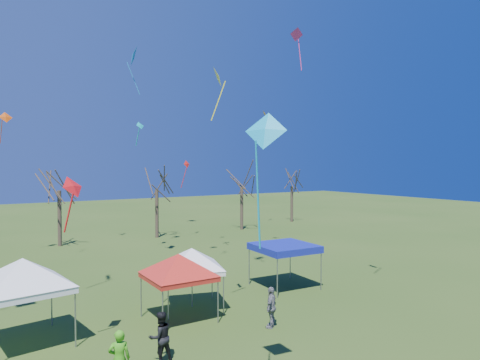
{
  "coord_description": "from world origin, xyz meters",
  "views": [
    {
      "loc": [
        -8.46,
        -13.62,
        6.75
      ],
      "look_at": [
        1.97,
        3.0,
        6.06
      ],
      "focal_mm": 32.0,
      "sensor_mm": 36.0,
      "label": 1
    }
  ],
  "objects_px": {
    "tent_white_mid": "(192,252)",
    "tree_4": "(242,172)",
    "person_green": "(119,359)",
    "tree_3": "(157,172)",
    "tree_5": "(292,174)",
    "person_dark": "(160,337)",
    "person_grey": "(271,307)",
    "tree_2": "(59,171)",
    "tent_white_west": "(23,264)",
    "tent_blue": "(284,248)",
    "tent_red": "(179,258)"
  },
  "relations": [
    {
      "from": "tent_white_mid",
      "to": "tree_4",
      "type": "bearing_deg",
      "value": 52.24
    },
    {
      "from": "person_green",
      "to": "tree_3",
      "type": "bearing_deg",
      "value": -96.4
    },
    {
      "from": "tree_5",
      "to": "person_dark",
      "type": "height_order",
      "value": "tree_5"
    },
    {
      "from": "tree_3",
      "to": "tree_5",
      "type": "bearing_deg",
      "value": 6.52
    },
    {
      "from": "tent_white_mid",
      "to": "person_grey",
      "type": "relative_size",
      "value": 2.1
    },
    {
      "from": "tree_3",
      "to": "person_green",
      "type": "bearing_deg",
      "value": -113.44
    },
    {
      "from": "tree_3",
      "to": "person_grey",
      "type": "height_order",
      "value": "tree_3"
    },
    {
      "from": "tree_2",
      "to": "tent_white_west",
      "type": "bearing_deg",
      "value": -102.66
    },
    {
      "from": "tree_3",
      "to": "tent_blue",
      "type": "relative_size",
      "value": 2.47
    },
    {
      "from": "tree_4",
      "to": "person_grey",
      "type": "bearing_deg",
      "value": -119.72
    },
    {
      "from": "person_dark",
      "to": "person_green",
      "type": "relative_size",
      "value": 0.96
    },
    {
      "from": "tent_white_mid",
      "to": "tree_3",
      "type": "bearing_deg",
      "value": 73.42
    },
    {
      "from": "tree_2",
      "to": "person_green",
      "type": "relative_size",
      "value": 4.55
    },
    {
      "from": "tree_3",
      "to": "tent_white_mid",
      "type": "height_order",
      "value": "tree_3"
    },
    {
      "from": "tree_5",
      "to": "tree_4",
      "type": "bearing_deg",
      "value": -166.15
    },
    {
      "from": "tree_4",
      "to": "person_green",
      "type": "height_order",
      "value": "tree_4"
    },
    {
      "from": "tree_4",
      "to": "tree_5",
      "type": "xyz_separation_m",
      "value": [
        8.37,
        2.06,
        -0.33
      ]
    },
    {
      "from": "tent_blue",
      "to": "person_green",
      "type": "xyz_separation_m",
      "value": [
        -10.83,
        -5.82,
        -1.3
      ]
    },
    {
      "from": "tent_white_west",
      "to": "person_grey",
      "type": "bearing_deg",
      "value": -21.54
    },
    {
      "from": "tent_blue",
      "to": "person_dark",
      "type": "xyz_separation_m",
      "value": [
        -9.13,
        -4.82,
        -1.33
      ]
    },
    {
      "from": "tent_white_west",
      "to": "tent_white_mid",
      "type": "height_order",
      "value": "tent_white_west"
    },
    {
      "from": "tree_3",
      "to": "tent_white_west",
      "type": "distance_m",
      "value": 24.04
    },
    {
      "from": "tent_white_mid",
      "to": "person_green",
      "type": "relative_size",
      "value": 2.0
    },
    {
      "from": "tent_white_west",
      "to": "tent_red",
      "type": "xyz_separation_m",
      "value": [
        6.0,
        -0.65,
        -0.36
      ]
    },
    {
      "from": "tent_red",
      "to": "tent_blue",
      "type": "xyz_separation_m",
      "value": [
        6.96,
        1.48,
        -0.51
      ]
    },
    {
      "from": "tree_2",
      "to": "tree_5",
      "type": "height_order",
      "value": "tree_2"
    },
    {
      "from": "tree_3",
      "to": "tree_4",
      "type": "relative_size",
      "value": 1.0
    },
    {
      "from": "tree_4",
      "to": "person_dark",
      "type": "bearing_deg",
      "value": -127.62
    },
    {
      "from": "tree_3",
      "to": "tree_4",
      "type": "bearing_deg",
      "value": -0.26
    },
    {
      "from": "tree_4",
      "to": "tree_5",
      "type": "bearing_deg",
      "value": 13.85
    },
    {
      "from": "tree_3",
      "to": "person_green",
      "type": "xyz_separation_m",
      "value": [
        -10.84,
        -25.01,
        -5.18
      ]
    },
    {
      "from": "tree_3",
      "to": "tree_5",
      "type": "height_order",
      "value": "tree_3"
    },
    {
      "from": "person_green",
      "to": "tent_red",
      "type": "bearing_deg",
      "value": -114.66
    },
    {
      "from": "person_grey",
      "to": "tent_blue",
      "type": "bearing_deg",
      "value": -170.18
    },
    {
      "from": "tree_3",
      "to": "tent_red",
      "type": "distance_m",
      "value": 22.07
    },
    {
      "from": "tree_5",
      "to": "tent_white_mid",
      "type": "height_order",
      "value": "tree_5"
    },
    {
      "from": "tent_white_mid",
      "to": "person_dark",
      "type": "height_order",
      "value": "tent_white_mid"
    },
    {
      "from": "tree_4",
      "to": "person_green",
      "type": "bearing_deg",
      "value": -128.93
    },
    {
      "from": "tree_2",
      "to": "tent_white_mid",
      "type": "height_order",
      "value": "tree_2"
    },
    {
      "from": "tent_white_west",
      "to": "person_green",
      "type": "relative_size",
      "value": 2.37
    },
    {
      "from": "tent_white_west",
      "to": "person_green",
      "type": "bearing_deg",
      "value": -66.94
    },
    {
      "from": "tree_2",
      "to": "tree_3",
      "type": "xyz_separation_m",
      "value": [
        8.4,
        -0.33,
        -0.21
      ]
    },
    {
      "from": "tree_2",
      "to": "tent_blue",
      "type": "xyz_separation_m",
      "value": [
        8.39,
        -19.52,
        -4.09
      ]
    },
    {
      "from": "tree_5",
      "to": "person_green",
      "type": "bearing_deg",
      "value": -136.55
    },
    {
      "from": "tree_3",
      "to": "tree_4",
      "type": "xyz_separation_m",
      "value": [
        9.32,
        -0.04,
        -0.02
      ]
    },
    {
      "from": "tent_white_mid",
      "to": "tent_white_west",
      "type": "bearing_deg",
      "value": -176.83
    },
    {
      "from": "tree_5",
      "to": "person_grey",
      "type": "bearing_deg",
      "value": -130.44
    },
    {
      "from": "tree_4",
      "to": "tent_white_mid",
      "type": "height_order",
      "value": "tree_4"
    },
    {
      "from": "tree_2",
      "to": "tent_blue",
      "type": "distance_m",
      "value": 21.63
    },
    {
      "from": "tree_5",
      "to": "person_grey",
      "type": "relative_size",
      "value": 4.36
    }
  ]
}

